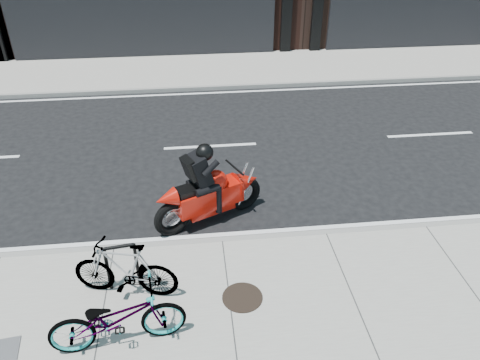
{
  "coord_description": "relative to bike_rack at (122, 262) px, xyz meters",
  "views": [
    {
      "loc": [
        -0.42,
        -8.76,
        5.81
      ],
      "look_at": [
        0.43,
        -1.11,
        0.9
      ],
      "focal_mm": 35.0,
      "sensor_mm": 36.0,
      "label": 1
    }
  ],
  "objects": [
    {
      "name": "ground",
      "position": [
        1.69,
        2.95,
        -0.64
      ],
      "size": [
        120.0,
        120.0,
        0.0
      ],
      "primitive_type": "plane",
      "color": "black",
      "rests_on": "ground"
    },
    {
      "name": "sidewalk_far",
      "position": [
        1.69,
        10.7,
        -0.58
      ],
      "size": [
        60.0,
        3.5,
        0.13
      ],
      "primitive_type": "cube",
      "color": "gray",
      "rests_on": "ground"
    },
    {
      "name": "bike_rack",
      "position": [
        0.0,
        0.0,
        0.0
      ],
      "size": [
        0.52,
        0.12,
        0.87
      ],
      "rotation": [
        0.0,
        0.0,
        0.13
      ],
      "color": "black",
      "rests_on": "sidewalk_near"
    },
    {
      "name": "bicycle_front",
      "position": [
        0.05,
        -1.15,
        -0.01
      ],
      "size": [
        2.0,
        0.9,
        1.01
      ],
      "primitive_type": "imported",
      "rotation": [
        0.0,
        0.0,
        1.69
      ],
      "color": "gray",
      "rests_on": "sidewalk_near"
    },
    {
      "name": "bicycle_rear",
      "position": [
        0.07,
        -0.17,
        0.0
      ],
      "size": [
        1.78,
        0.87,
        1.03
      ],
      "primitive_type": "imported",
      "rotation": [
        0.0,
        0.0,
        4.48
      ],
      "color": "gray",
      "rests_on": "sidewalk_near"
    },
    {
      "name": "motorcycle",
      "position": [
        1.6,
        1.84,
        0.08
      ],
      "size": [
        2.23,
        1.27,
        1.77
      ],
      "rotation": [
        0.0,
        0.0,
        0.43
      ],
      "color": "black",
      "rests_on": "ground"
    },
    {
      "name": "manhole_cover",
      "position": [
        1.9,
        -0.49,
        -0.5
      ],
      "size": [
        0.79,
        0.79,
        0.02
      ],
      "primitive_type": "cylinder",
      "rotation": [
        0.0,
        0.0,
        -0.22
      ],
      "color": "black",
      "rests_on": "sidewalk_near"
    }
  ]
}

